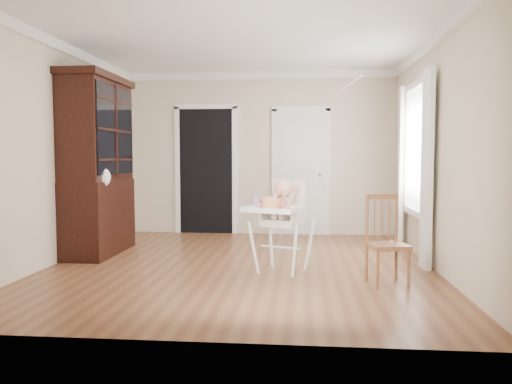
# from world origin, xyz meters

# --- Properties ---
(floor) EXTENTS (5.00, 5.00, 0.00)m
(floor) POSITION_xyz_m (0.00, 0.00, 0.00)
(floor) COLOR brown
(floor) RESTS_ON ground
(ceiling) EXTENTS (5.00, 5.00, 0.00)m
(ceiling) POSITION_xyz_m (0.00, 0.00, 2.70)
(ceiling) COLOR white
(ceiling) RESTS_ON wall_back
(wall_back) EXTENTS (4.50, 0.00, 4.50)m
(wall_back) POSITION_xyz_m (0.00, 2.50, 1.35)
(wall_back) COLOR beige
(wall_back) RESTS_ON floor
(wall_left) EXTENTS (0.00, 5.00, 5.00)m
(wall_left) POSITION_xyz_m (-2.25, 0.00, 1.35)
(wall_left) COLOR beige
(wall_left) RESTS_ON floor
(wall_right) EXTENTS (0.00, 5.00, 5.00)m
(wall_right) POSITION_xyz_m (2.25, 0.00, 1.35)
(wall_right) COLOR beige
(wall_right) RESTS_ON floor
(crown_molding) EXTENTS (4.50, 5.00, 0.12)m
(crown_molding) POSITION_xyz_m (0.00, 0.00, 2.64)
(crown_molding) COLOR white
(crown_molding) RESTS_ON ceiling
(doorway) EXTENTS (1.06, 0.05, 2.22)m
(doorway) POSITION_xyz_m (-0.90, 2.48, 1.11)
(doorway) COLOR black
(doorway) RESTS_ON wall_back
(closet_door) EXTENTS (0.96, 0.09, 2.13)m
(closet_door) POSITION_xyz_m (0.70, 2.48, 1.02)
(closet_door) COLOR white
(closet_door) RESTS_ON wall_back
(window_right) EXTENTS (0.13, 1.84, 2.30)m
(window_right) POSITION_xyz_m (2.18, 0.80, 1.29)
(window_right) COLOR white
(window_right) RESTS_ON wall_right
(high_chair) EXTENTS (0.82, 0.91, 1.06)m
(high_chair) POSITION_xyz_m (0.50, -0.30, 0.65)
(high_chair) COLOR white
(high_chair) RESTS_ON floor
(baby) EXTENTS (0.29, 0.29, 0.47)m
(baby) POSITION_xyz_m (0.51, -0.27, 0.81)
(baby) COLOR beige
(baby) RESTS_ON high_chair
(cake) EXTENTS (0.26, 0.26, 0.12)m
(cake) POSITION_xyz_m (0.39, -0.56, 0.79)
(cake) COLOR silver
(cake) RESTS_ON high_chair
(sippy_cup) EXTENTS (0.07, 0.07, 0.17)m
(sippy_cup) POSITION_xyz_m (0.21, -0.29, 0.81)
(sippy_cup) COLOR #CD7DAA
(sippy_cup) RESTS_ON high_chair
(china_cabinet) EXTENTS (0.62, 1.40, 2.36)m
(china_cabinet) POSITION_xyz_m (-1.99, 0.55, 1.18)
(china_cabinet) COLOR black
(china_cabinet) RESTS_ON floor
(dining_chair) EXTENTS (0.44, 0.44, 0.91)m
(dining_chair) POSITION_xyz_m (1.58, -0.75, 0.42)
(dining_chair) COLOR brown
(dining_chair) RESTS_ON floor
(streamer) EXTENTS (0.32, 0.41, 0.15)m
(streamer) POSITION_xyz_m (1.09, 0.87, 2.44)
(streamer) COLOR pink
(streamer) RESTS_ON ceiling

